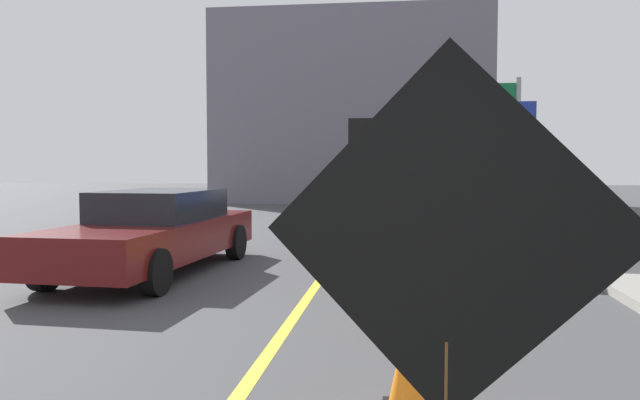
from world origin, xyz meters
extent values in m
cube|color=yellow|center=(0.00, 6.00, 0.00)|extent=(0.14, 36.00, 0.01)
cube|color=orange|center=(1.45, 2.78, 1.52)|extent=(1.54, 0.30, 1.56)
cube|color=black|center=(1.44, 2.77, 1.52)|extent=(1.61, 0.29, 1.63)
cube|color=black|center=(1.45, 2.80, 1.52)|extent=(0.28, 0.06, 0.52)
cube|color=orange|center=(1.06, 11.95, 0.23)|extent=(1.16, 1.83, 0.45)
cylinder|color=#4C4C4C|center=(1.06, 11.95, 1.10)|extent=(0.10, 0.10, 1.30)
cube|color=black|center=(1.06, 11.95, 2.23)|extent=(1.60, 0.13, 0.95)
sphere|color=yellow|center=(1.60, 12.02, 2.23)|extent=(0.09, 0.09, 0.09)
sphere|color=yellow|center=(1.30, 12.01, 2.23)|extent=(0.09, 0.09, 0.09)
sphere|color=yellow|center=(1.00, 12.00, 2.23)|extent=(0.09, 0.09, 0.09)
sphere|color=yellow|center=(0.70, 11.99, 2.23)|extent=(0.09, 0.09, 0.09)
sphere|color=yellow|center=(0.53, 11.98, 2.41)|extent=(0.09, 0.09, 0.09)
sphere|color=yellow|center=(0.53, 11.98, 2.04)|extent=(0.09, 0.09, 0.09)
cube|color=black|center=(2.80, 16.79, 0.57)|extent=(1.85, 7.33, 0.25)
cube|color=silver|center=(2.84, 19.42, 1.65)|extent=(2.50, 2.09, 1.90)
cube|color=navy|center=(2.78, 15.67, 1.90)|extent=(2.55, 5.01, 2.41)
cylinder|color=black|center=(1.66, 19.29, 0.45)|extent=(0.30, 0.90, 0.90)
cylinder|color=black|center=(4.02, 19.25, 0.45)|extent=(0.30, 0.90, 0.90)
cylinder|color=black|center=(1.58, 14.62, 0.45)|extent=(0.30, 0.90, 0.90)
cylinder|color=black|center=(3.94, 14.58, 0.45)|extent=(0.30, 0.90, 0.90)
cube|color=#591414|center=(-2.85, 10.01, 0.58)|extent=(2.13, 5.30, 0.60)
cube|color=black|center=(-2.84, 10.26, 1.13)|extent=(1.73, 2.43, 0.50)
cylinder|color=black|center=(-2.10, 8.24, 0.33)|extent=(0.26, 0.67, 0.66)
cylinder|color=black|center=(-3.82, 8.35, 0.33)|extent=(0.26, 0.67, 0.66)
cylinder|color=black|center=(-1.88, 11.66, 0.33)|extent=(0.26, 0.67, 0.66)
cylinder|color=black|center=(-3.60, 11.77, 0.33)|extent=(0.26, 0.67, 0.66)
cylinder|color=gray|center=(5.49, 23.53, 2.50)|extent=(0.18, 0.18, 5.00)
cube|color=#0F6033|center=(4.09, 23.44, 4.15)|extent=(2.60, 0.24, 1.30)
cube|color=white|center=(4.09, 23.47, 4.15)|extent=(1.82, 0.13, 0.18)
cube|color=slate|center=(-1.16, 31.78, 4.55)|extent=(13.13, 7.12, 9.09)
cone|color=orange|center=(1.30, 4.63, 0.37)|extent=(0.28, 0.28, 0.67)
cylinder|color=white|center=(1.30, 4.63, 0.40)|extent=(0.19, 0.19, 0.08)
cube|color=black|center=(1.09, 6.80, 0.01)|extent=(0.36, 0.36, 0.03)
cone|color=orange|center=(1.09, 6.80, 0.39)|extent=(0.28, 0.28, 0.71)
cylinder|color=white|center=(1.09, 6.80, 0.42)|extent=(0.19, 0.19, 0.08)
cube|color=black|center=(0.60, 8.75, 0.01)|extent=(0.36, 0.36, 0.03)
cone|color=orange|center=(0.60, 8.75, 0.36)|extent=(0.28, 0.28, 0.65)
cylinder|color=white|center=(0.60, 8.75, 0.39)|extent=(0.19, 0.19, 0.08)
camera|label=1|loc=(1.24, 0.11, 1.80)|focal=34.81mm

